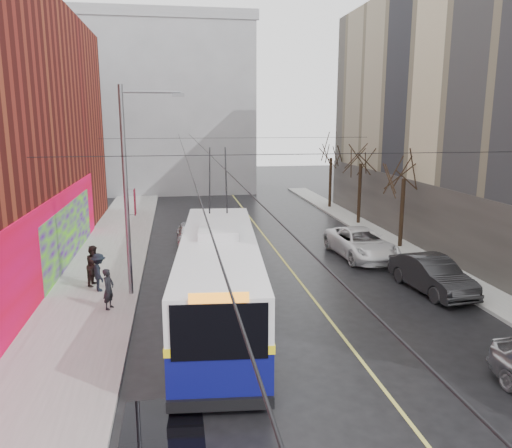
{
  "coord_description": "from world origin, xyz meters",
  "views": [
    {
      "loc": [
        -4.22,
        -11.35,
        7.62
      ],
      "look_at": [
        -0.76,
        9.99,
        3.06
      ],
      "focal_mm": 35.0,
      "sensor_mm": 36.0,
      "label": 1
    }
  ],
  "objects_px": {
    "tree_near": "(405,165)",
    "parked_car_c": "(361,243)",
    "following_car": "(190,234)",
    "trolleybus": "(219,277)",
    "parked_car_b": "(432,275)",
    "streetlight_pole": "(130,187)",
    "tree_far": "(331,149)",
    "tree_mid": "(361,153)",
    "pedestrian_a": "(109,289)",
    "pedestrian_c": "(99,272)",
    "pedestrian_b": "(94,265)"
  },
  "relations": [
    {
      "from": "parked_car_c",
      "to": "pedestrian_c",
      "type": "distance_m",
      "value": 14.19
    },
    {
      "from": "streetlight_pole",
      "to": "trolleybus",
      "type": "bearing_deg",
      "value": -42.9
    },
    {
      "from": "tree_far",
      "to": "parked_car_b",
      "type": "relative_size",
      "value": 1.36
    },
    {
      "from": "tree_mid",
      "to": "pedestrian_b",
      "type": "relative_size",
      "value": 3.59
    },
    {
      "from": "tree_mid",
      "to": "pedestrian_c",
      "type": "height_order",
      "value": "tree_mid"
    },
    {
      "from": "tree_far",
      "to": "following_car",
      "type": "xyz_separation_m",
      "value": [
        -12.43,
        -11.3,
        -4.43
      ]
    },
    {
      "from": "pedestrian_b",
      "to": "parked_car_b",
      "type": "bearing_deg",
      "value": -85.43
    },
    {
      "from": "trolleybus",
      "to": "parked_car_b",
      "type": "xyz_separation_m",
      "value": [
        9.7,
        1.7,
        -0.95
      ]
    },
    {
      "from": "trolleybus",
      "to": "tree_mid",
      "type": "bearing_deg",
      "value": 59.09
    },
    {
      "from": "streetlight_pole",
      "to": "pedestrian_c",
      "type": "relative_size",
      "value": 5.26
    },
    {
      "from": "parked_car_c",
      "to": "pedestrian_c",
      "type": "height_order",
      "value": "pedestrian_c"
    },
    {
      "from": "following_car",
      "to": "pedestrian_b",
      "type": "relative_size",
      "value": 2.23
    },
    {
      "from": "parked_car_b",
      "to": "pedestrian_a",
      "type": "bearing_deg",
      "value": 174.83
    },
    {
      "from": "parked_car_c",
      "to": "tree_near",
      "type": "bearing_deg",
      "value": 22.92
    },
    {
      "from": "trolleybus",
      "to": "parked_car_b",
      "type": "distance_m",
      "value": 9.89
    },
    {
      "from": "pedestrian_a",
      "to": "pedestrian_b",
      "type": "relative_size",
      "value": 0.89
    },
    {
      "from": "parked_car_b",
      "to": "parked_car_c",
      "type": "xyz_separation_m",
      "value": [
        -1.06,
        5.97,
        0.0
      ]
    },
    {
      "from": "tree_far",
      "to": "pedestrian_c",
      "type": "height_order",
      "value": "tree_far"
    },
    {
      "from": "tree_far",
      "to": "trolleybus",
      "type": "relative_size",
      "value": 0.49
    },
    {
      "from": "tree_far",
      "to": "parked_car_b",
      "type": "distance_m",
      "value": 22.02
    },
    {
      "from": "following_car",
      "to": "streetlight_pole",
      "type": "bearing_deg",
      "value": -107.43
    },
    {
      "from": "streetlight_pole",
      "to": "following_car",
      "type": "xyz_separation_m",
      "value": [
        2.71,
        8.7,
        -4.14
      ]
    },
    {
      "from": "tree_mid",
      "to": "pedestrian_a",
      "type": "height_order",
      "value": "tree_mid"
    },
    {
      "from": "parked_car_c",
      "to": "following_car",
      "type": "bearing_deg",
      "value": 152.26
    },
    {
      "from": "tree_mid",
      "to": "parked_car_b",
      "type": "height_order",
      "value": "tree_mid"
    },
    {
      "from": "pedestrian_a",
      "to": "tree_far",
      "type": "bearing_deg",
      "value": -16.18
    },
    {
      "from": "tree_mid",
      "to": "following_car",
      "type": "relative_size",
      "value": 1.61
    },
    {
      "from": "parked_car_c",
      "to": "pedestrian_a",
      "type": "height_order",
      "value": "pedestrian_a"
    },
    {
      "from": "streetlight_pole",
      "to": "tree_far",
      "type": "bearing_deg",
      "value": 52.88
    },
    {
      "from": "tree_mid",
      "to": "parked_car_b",
      "type": "xyz_separation_m",
      "value": [
        -2.0,
        -14.49,
        -4.46
      ]
    },
    {
      "from": "pedestrian_a",
      "to": "pedestrian_c",
      "type": "bearing_deg",
      "value": 36.96
    },
    {
      "from": "pedestrian_a",
      "to": "parked_car_b",
      "type": "bearing_deg",
      "value": -68.88
    },
    {
      "from": "parked_car_b",
      "to": "pedestrian_c",
      "type": "relative_size",
      "value": 2.82
    },
    {
      "from": "tree_mid",
      "to": "parked_car_c",
      "type": "relative_size",
      "value": 1.16
    },
    {
      "from": "trolleybus",
      "to": "pedestrian_c",
      "type": "xyz_separation_m",
      "value": [
        -4.99,
        3.75,
        -0.74
      ]
    },
    {
      "from": "pedestrian_b",
      "to": "pedestrian_c",
      "type": "xyz_separation_m",
      "value": [
        0.33,
        -0.87,
        -0.08
      ]
    },
    {
      "from": "tree_near",
      "to": "parked_car_c",
      "type": "relative_size",
      "value": 1.11
    },
    {
      "from": "streetlight_pole",
      "to": "tree_near",
      "type": "distance_m",
      "value": 16.28
    },
    {
      "from": "tree_mid",
      "to": "pedestrian_a",
      "type": "bearing_deg",
      "value": -137.42
    },
    {
      "from": "trolleybus",
      "to": "pedestrian_a",
      "type": "xyz_separation_m",
      "value": [
        -4.31,
        1.48,
        -0.77
      ]
    },
    {
      "from": "tree_mid",
      "to": "following_car",
      "type": "distance_m",
      "value": 13.92
    },
    {
      "from": "tree_far",
      "to": "pedestrian_c",
      "type": "relative_size",
      "value": 3.84
    },
    {
      "from": "following_car",
      "to": "pedestrian_a",
      "type": "relative_size",
      "value": 2.51
    },
    {
      "from": "streetlight_pole",
      "to": "tree_far",
      "type": "distance_m",
      "value": 25.09
    },
    {
      "from": "tree_near",
      "to": "parked_car_c",
      "type": "bearing_deg",
      "value": -153.56
    },
    {
      "from": "tree_mid",
      "to": "parked_car_c",
      "type": "xyz_separation_m",
      "value": [
        -3.06,
        -8.52,
        -4.45
      ]
    },
    {
      "from": "parked_car_b",
      "to": "following_car",
      "type": "height_order",
      "value": "parked_car_b"
    },
    {
      "from": "tree_far",
      "to": "trolleybus",
      "type": "bearing_deg",
      "value": -116.77
    },
    {
      "from": "trolleybus",
      "to": "pedestrian_a",
      "type": "distance_m",
      "value": 4.62
    },
    {
      "from": "pedestrian_a",
      "to": "parked_car_c",
      "type": "bearing_deg",
      "value": -44.23
    }
  ]
}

